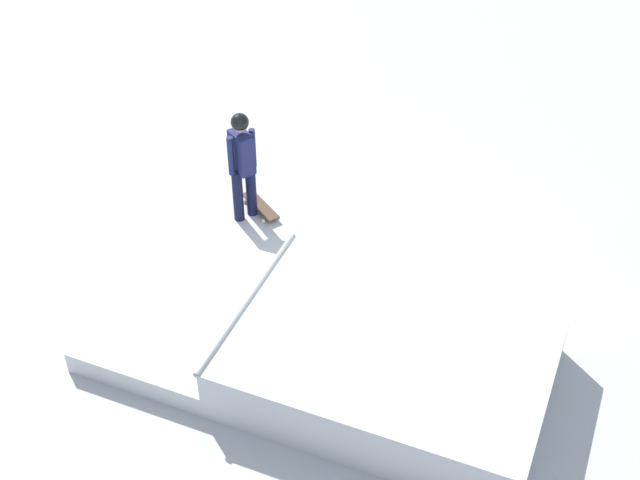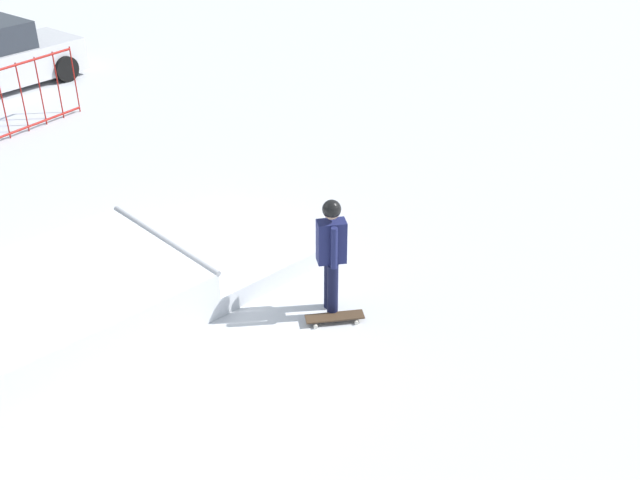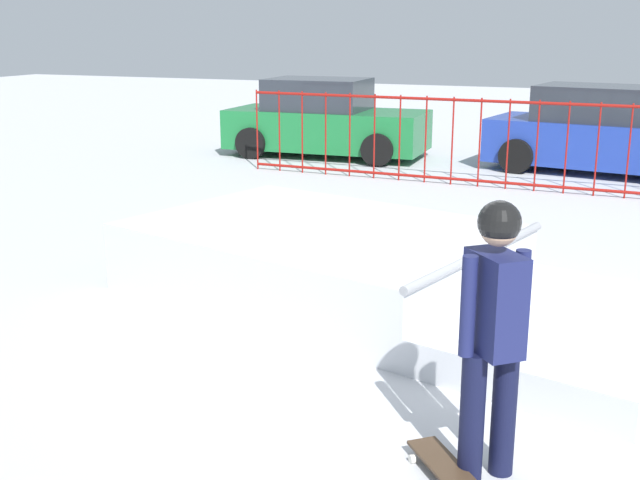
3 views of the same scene
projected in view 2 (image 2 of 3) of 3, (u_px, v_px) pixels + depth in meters
ground_plane at (166, 310)px, 10.49m from camera, size 60.00×60.00×0.00m
skate_ramp at (84, 297)px, 10.21m from camera, size 5.89×3.91×0.74m
skater at (331, 249)px, 9.96m from camera, size 0.42×0.43×1.73m
skateboard at (335, 317)px, 10.22m from camera, size 0.67×0.74×0.09m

